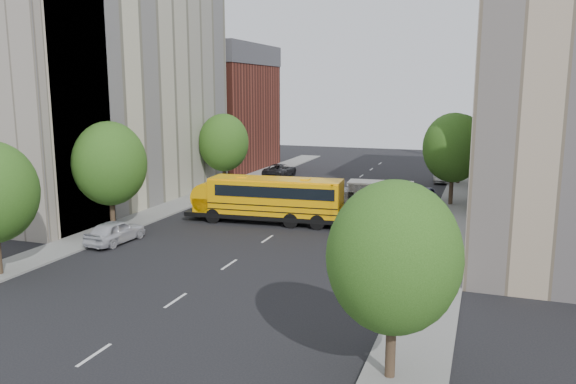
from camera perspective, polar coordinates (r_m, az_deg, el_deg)
The scene contains 22 objects.
ground at distance 40.18m, azimuth -1.06°, elevation -4.10°, with size 120.00×120.00×0.00m, color black.
sidewalk_left at distance 49.50m, azimuth -11.54°, elevation -1.47°, with size 3.00×80.00×0.12m, color slate.
sidewalk_right at distance 42.64m, azimuth 16.05°, elevation -3.58°, with size 3.00×80.00×0.12m, color slate.
lane_markings at distance 49.42m, azimuth 3.03°, elevation -1.36°, with size 0.15×64.00×0.01m, color silver.
building_left_cream at distance 52.96m, azimuth -17.50°, elevation 9.86°, with size 10.00×26.00×20.00m, color #BEB999.
building_left_redbrick at distance 71.88m, azimuth -6.70°, elevation 7.49°, with size 10.00×15.00×13.00m, color maroon.
building_left_near at distance 45.03m, azimuth -25.48°, elevation 7.42°, with size 10.00×7.00×17.00m, color #C5B499.
building_right_far at distance 56.56m, azimuth 24.18°, elevation 8.43°, with size 10.00×22.00×18.00m, color #C5B499.
building_right_sidewall at distance 45.60m, azimuth 25.21°, elevation 8.09°, with size 10.10×0.30×18.00m, color brown.
street_tree_1 at distance 41.08m, azimuth -17.66°, elevation 2.77°, with size 5.12×5.12×7.90m.
street_tree_2 at distance 56.38m, azimuth -6.55°, elevation 5.00°, with size 4.99×4.99×7.71m.
street_tree_3 at distance 19.42m, azimuth 10.70°, elevation -6.55°, with size 4.61×4.61×7.11m.
street_tree_4 at distance 50.71m, azimuth 16.44°, elevation 4.33°, with size 5.25×5.25×8.10m.
street_tree_5 at distance 62.68m, azimuth 17.08°, elevation 5.04°, with size 4.86×4.86×7.51m.
school_bus at distance 42.72m, azimuth -2.31°, elevation -0.53°, with size 12.69×3.96×3.53m.
safari_truck at distance 45.91m, azimuth 8.80°, elevation -0.54°, with size 6.55×2.84×2.73m.
parked_car_0 at distance 38.93m, azimuth -17.14°, elevation -3.85°, with size 1.86×4.62×1.57m, color silver.
parked_car_1 at distance 52.68m, azimuth -6.09°, elevation 0.04°, with size 1.36×3.91×1.29m, color silver.
parked_car_2 at distance 65.23m, azimuth -0.83°, elevation 2.22°, with size 2.60×5.63×1.57m, color black.
parked_car_3 at distance 32.62m, azimuth 10.12°, elevation -6.31°, with size 2.16×5.32×1.54m, color #9A3613.
parked_car_4 at distance 52.06m, azimuth 13.82°, elevation -0.30°, with size 1.59×3.94×1.34m, color #37345C.
parked_car_5 at distance 63.84m, azimuth 15.33°, elevation 1.60°, with size 1.50×4.30×1.42m, color gray.
Camera 1 is at (13.75, -36.39, 10.05)m, focal length 35.00 mm.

